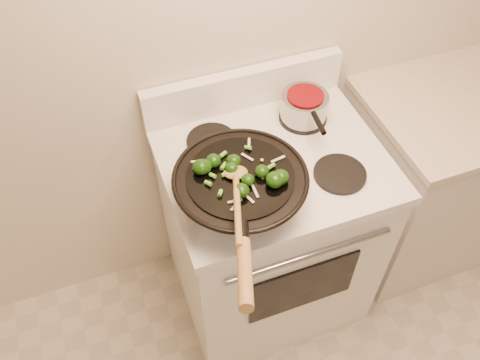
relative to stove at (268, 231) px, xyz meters
name	(u,v)px	position (x,y,z in m)	size (l,w,h in m)	color
stove	(268,231)	(0.00, 0.00, 0.00)	(0.78, 0.67, 1.08)	white
counter_unit	(435,176)	(0.84, 0.03, -0.01)	(0.77, 0.62, 0.91)	silver
wok	(240,189)	(-0.18, -0.16, 0.53)	(0.42, 0.68, 0.24)	black
stirfry	(239,172)	(-0.18, -0.15, 0.61)	(0.29, 0.26, 0.05)	#113308
wooden_spoon	(237,191)	(-0.22, -0.23, 0.62)	(0.15, 0.34, 0.09)	olive
saucepan	(304,106)	(0.18, 0.15, 0.51)	(0.17, 0.28, 0.10)	gray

